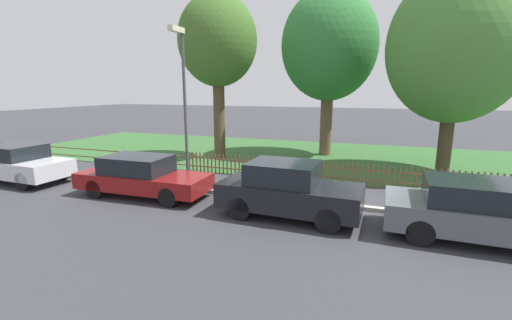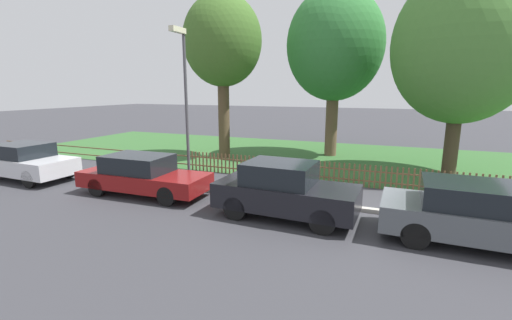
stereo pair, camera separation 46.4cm
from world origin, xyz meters
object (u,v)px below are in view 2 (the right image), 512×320
at_px(parked_car_navy_estate, 284,190).
at_px(tree_nearest_kerb, 222,42).
at_px(parked_car_black_saloon, 142,175).
at_px(tree_behind_motorcycle, 335,46).
at_px(parked_car_silver_hatchback, 27,161).
at_px(tree_mid_park, 463,46).
at_px(parked_car_red_compact, 476,214).
at_px(covered_motorcycle, 294,175).
at_px(street_lamp, 184,89).

relative_size(parked_car_navy_estate, tree_nearest_kerb, 0.49).
bearing_deg(parked_car_black_saloon, parked_car_navy_estate, -3.89).
height_order(parked_car_black_saloon, tree_behind_motorcycle, tree_behind_motorcycle).
bearing_deg(parked_car_silver_hatchback, tree_mid_park, 26.00).
distance_m(parked_car_black_saloon, tree_nearest_kerb, 8.70).
distance_m(parked_car_red_compact, tree_behind_motorcycle, 12.14).
relative_size(parked_car_silver_hatchback, tree_mid_park, 0.47).
relative_size(parked_car_black_saloon, parked_car_red_compact, 1.07).
bearing_deg(tree_behind_motorcycle, tree_mid_park, -25.01).
xyz_separation_m(parked_car_silver_hatchback, tree_mid_park, (15.78, 7.19, 4.51)).
height_order(parked_car_silver_hatchback, covered_motorcycle, parked_car_silver_hatchback).
relative_size(parked_car_silver_hatchback, parked_car_navy_estate, 0.99).
relative_size(tree_nearest_kerb, tree_mid_park, 0.98).
height_order(parked_car_navy_estate, tree_mid_park, tree_mid_park).
height_order(parked_car_black_saloon, parked_car_red_compact, parked_car_red_compact).
xyz_separation_m(parked_car_navy_estate, tree_behind_motorcycle, (-0.43, 9.85, 4.98)).
height_order(covered_motorcycle, street_lamp, street_lamp).
xyz_separation_m(parked_car_silver_hatchback, parked_car_black_saloon, (5.65, 0.10, -0.05)).
distance_m(parked_car_silver_hatchback, tree_mid_park, 17.92).
relative_size(parked_car_black_saloon, covered_motorcycle, 2.22).
distance_m(covered_motorcycle, tree_mid_park, 8.66).
height_order(parked_car_silver_hatchback, parked_car_navy_estate, parked_car_navy_estate).
bearing_deg(street_lamp, parked_car_navy_estate, -22.86).
distance_m(parked_car_navy_estate, street_lamp, 5.52).
bearing_deg(tree_nearest_kerb, covered_motorcycle, -43.13).
distance_m(tree_behind_motorcycle, street_lamp, 9.19).
bearing_deg(street_lamp, tree_nearest_kerb, 102.43).
distance_m(parked_car_silver_hatchback, street_lamp, 7.19).
height_order(tree_nearest_kerb, tree_behind_motorcycle, tree_behind_motorcycle).
bearing_deg(parked_car_silver_hatchback, street_lamp, 16.65).
height_order(parked_car_silver_hatchback, tree_nearest_kerb, tree_nearest_kerb).
xyz_separation_m(parked_car_red_compact, tree_mid_park, (0.38, 7.30, 4.51)).
height_order(covered_motorcycle, tree_mid_park, tree_mid_park).
bearing_deg(tree_mid_park, covered_motorcycle, -137.21).
distance_m(parked_car_black_saloon, tree_mid_park, 13.18).
distance_m(parked_car_black_saloon, parked_car_navy_estate, 5.14).
distance_m(parked_car_black_saloon, covered_motorcycle, 5.20).
distance_m(covered_motorcycle, tree_behind_motorcycle, 9.10).
xyz_separation_m(parked_car_navy_estate, tree_nearest_kerb, (-5.57, 7.20, 5.09)).
height_order(parked_car_silver_hatchback, street_lamp, street_lamp).
bearing_deg(tree_behind_motorcycle, covered_motorcycle, -89.62).
bearing_deg(street_lamp, tree_behind_motorcycle, 63.63).
distance_m(parked_car_red_compact, tree_nearest_kerb, 13.48).
bearing_deg(street_lamp, parked_car_black_saloon, -114.43).
distance_m(parked_car_silver_hatchback, covered_motorcycle, 10.64).
bearing_deg(covered_motorcycle, tree_nearest_kerb, 140.87).
relative_size(parked_car_red_compact, tree_mid_park, 0.51).
xyz_separation_m(parked_car_red_compact, tree_nearest_kerb, (-10.19, 7.18, 5.14)).
distance_m(covered_motorcycle, street_lamp, 4.99).
bearing_deg(covered_motorcycle, parked_car_black_saloon, -152.09).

